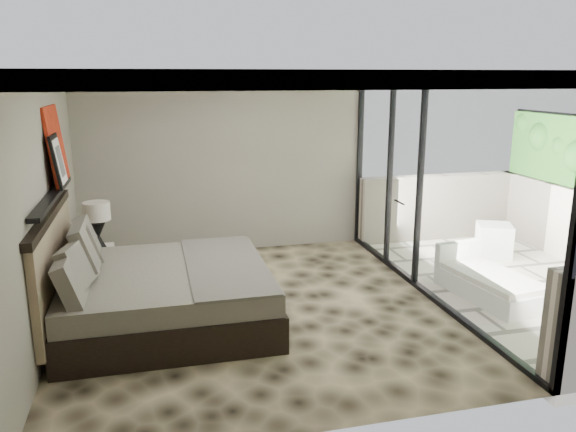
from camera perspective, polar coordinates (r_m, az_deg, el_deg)
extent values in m
plane|color=black|center=(6.91, -3.36, -9.48)|extent=(5.00, 5.00, 0.00)
cube|color=silver|center=(6.34, -3.73, 14.32)|extent=(4.50, 5.00, 0.02)
cube|color=gray|center=(8.90, -6.45, 5.20)|extent=(4.50, 0.02, 2.80)
cube|color=gray|center=(6.48, -23.41, 0.79)|extent=(0.02, 5.00, 2.80)
cube|color=white|center=(7.22, 14.33, 2.78)|extent=(0.08, 5.00, 2.80)
cube|color=beige|center=(8.41, 22.85, -6.68)|extent=(3.00, 5.00, 0.12)
cube|color=black|center=(6.55, -22.84, 1.87)|extent=(0.12, 2.20, 0.05)
cube|color=black|center=(6.65, -12.00, -8.91)|extent=(2.30, 2.19, 0.39)
cube|color=#635E53|center=(6.54, -12.14, -6.34)|extent=(2.24, 2.13, 0.24)
cube|color=#48463F|center=(6.54, -6.42, -4.93)|extent=(0.88, 2.17, 0.03)
cube|color=#7D6D4F|center=(6.54, -22.66, -4.79)|extent=(0.08, 2.29, 1.09)
cube|color=black|center=(8.03, -18.80, -5.08)|extent=(0.57, 0.57, 0.46)
cone|color=black|center=(7.86, -18.63, -2.56)|extent=(0.20, 0.20, 0.18)
cone|color=black|center=(7.82, -18.73, -1.30)|extent=(0.20, 0.20, 0.18)
cylinder|color=beige|center=(7.76, -18.87, 0.47)|extent=(0.35, 0.35, 0.24)
cube|color=#B74C0F|center=(7.14, -22.53, 6.70)|extent=(0.13, 0.90, 0.90)
cube|color=black|center=(6.85, -22.31, 5.19)|extent=(0.11, 0.50, 0.60)
cube|color=silver|center=(9.39, 20.18, -2.30)|extent=(0.67, 0.67, 0.51)
cube|color=silver|center=(7.68, 19.90, -6.88)|extent=(0.90, 1.51, 0.25)
cube|color=beige|center=(7.62, 20.00, -5.76)|extent=(0.85, 1.41, 0.07)
cube|color=silver|center=(8.06, 16.95, -3.54)|extent=(0.72, 0.20, 0.31)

